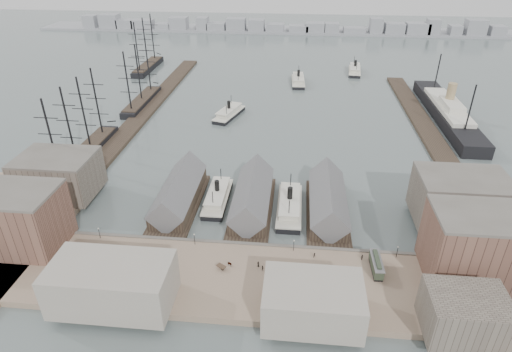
# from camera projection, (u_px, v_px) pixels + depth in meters

# --- Properties ---
(ground) EXTENTS (900.00, 900.00, 0.00)m
(ground) POSITION_uv_depth(u_px,v_px,m) (247.00, 238.00, 136.06)
(ground) COLOR #505D5C
(ground) RESTS_ON ground
(quay) EXTENTS (180.00, 30.00, 2.00)m
(quay) POSITION_uv_depth(u_px,v_px,m) (238.00, 280.00, 118.24)
(quay) COLOR #836D58
(quay) RESTS_ON ground
(seawall) EXTENTS (180.00, 1.20, 2.30)m
(seawall) POSITION_uv_depth(u_px,v_px,m) (245.00, 246.00, 130.99)
(seawall) COLOR #59544C
(seawall) RESTS_ON ground
(west_wharf) EXTENTS (10.00, 220.00, 1.60)m
(west_wharf) POSITION_uv_depth(u_px,v_px,m) (143.00, 114.00, 228.25)
(west_wharf) COLOR #2D231C
(west_wharf) RESTS_ON ground
(east_wharf) EXTENTS (10.00, 180.00, 1.60)m
(east_wharf) POSITION_uv_depth(u_px,v_px,m) (428.00, 133.00, 206.89)
(east_wharf) COLOR #2D231C
(east_wharf) RESTS_ON ground
(ferry_shed_west) EXTENTS (14.00, 42.00, 12.60)m
(ferry_shed_west) POSITION_uv_depth(u_px,v_px,m) (179.00, 194.00, 150.67)
(ferry_shed_west) COLOR #2D231C
(ferry_shed_west) RESTS_ON ground
(ferry_shed_center) EXTENTS (14.00, 42.00, 12.60)m
(ferry_shed_center) POSITION_uv_depth(u_px,v_px,m) (252.00, 198.00, 148.41)
(ferry_shed_center) COLOR #2D231C
(ferry_shed_center) RESTS_ON ground
(ferry_shed_east) EXTENTS (14.00, 42.00, 12.60)m
(ferry_shed_east) POSITION_uv_depth(u_px,v_px,m) (328.00, 202.00, 146.15)
(ferry_shed_east) COLOR #2D231C
(ferry_shed_east) RESTS_ON ground
(warehouse_west_front) EXTENTS (32.00, 18.00, 18.00)m
(warehouse_west_front) POSITION_uv_depth(u_px,v_px,m) (7.00, 219.00, 126.35)
(warehouse_west_front) COLOR brown
(warehouse_west_front) RESTS_ON west_land
(warehouse_west_back) EXTENTS (26.00, 20.00, 14.00)m
(warehouse_west_back) POSITION_uv_depth(u_px,v_px,m) (59.00, 175.00, 153.33)
(warehouse_west_back) COLOR #60564C
(warehouse_west_back) RESTS_ON west_land
(warehouse_east_front) EXTENTS (30.00, 18.00, 19.00)m
(warehouse_east_front) POSITION_uv_depth(u_px,v_px,m) (486.00, 247.00, 114.27)
(warehouse_east_front) COLOR brown
(warehouse_east_front) RESTS_ON east_land
(warehouse_east_back) EXTENTS (28.00, 20.00, 15.00)m
(warehouse_east_back) POSITION_uv_depth(u_px,v_px,m) (460.00, 199.00, 138.48)
(warehouse_east_back) COLOR #60564C
(warehouse_east_back) RESTS_ON east_land
(street_bldg_center) EXTENTS (24.00, 16.00, 10.00)m
(street_bldg_center) POSITION_uv_depth(u_px,v_px,m) (313.00, 302.00, 103.15)
(street_bldg_center) COLOR gray
(street_bldg_center) RESTS_ON quay
(street_bldg_west) EXTENTS (30.00, 16.00, 12.00)m
(street_bldg_west) POSITION_uv_depth(u_px,v_px,m) (112.00, 284.00, 107.01)
(street_bldg_west) COLOR gray
(street_bldg_west) RESTS_ON quay
(street_bldg_east) EXTENTS (18.00, 14.00, 11.00)m
(street_bldg_east) POSITION_uv_depth(u_px,v_px,m) (465.00, 315.00, 98.99)
(street_bldg_east) COLOR #60564C
(street_bldg_east) RESTS_ON quay
(lamp_post_far_w) EXTENTS (0.44, 0.44, 3.92)m
(lamp_post_far_w) POSITION_uv_depth(u_px,v_px,m) (99.00, 231.00, 131.60)
(lamp_post_far_w) COLOR black
(lamp_post_far_w) RESTS_ON quay
(lamp_post_near_w) EXTENTS (0.44, 0.44, 3.92)m
(lamp_post_near_w) POSITION_uv_depth(u_px,v_px,m) (194.00, 237.00, 128.99)
(lamp_post_near_w) COLOR black
(lamp_post_near_w) RESTS_ON quay
(lamp_post_near_e) EXTENTS (0.44, 0.44, 3.92)m
(lamp_post_near_e) POSITION_uv_depth(u_px,v_px,m) (294.00, 243.00, 126.38)
(lamp_post_near_e) COLOR black
(lamp_post_near_e) RESTS_ON quay
(lamp_post_far_e) EXTENTS (0.44, 0.44, 3.92)m
(lamp_post_far_e) POSITION_uv_depth(u_px,v_px,m) (398.00, 250.00, 123.77)
(lamp_post_far_e) COLOR black
(lamp_post_far_e) RESTS_ON quay
(far_shore) EXTENTS (500.00, 40.00, 15.72)m
(far_shore) POSITION_uv_depth(u_px,v_px,m) (284.00, 28.00, 423.92)
(far_shore) COLOR gray
(far_shore) RESTS_ON ground
(ferry_docked_west) EXTENTS (7.63, 25.43, 9.08)m
(ferry_docked_west) POSITION_uv_depth(u_px,v_px,m) (218.00, 196.00, 153.96)
(ferry_docked_west) COLOR black
(ferry_docked_west) RESTS_ON ground
(ferry_docked_east) EXTENTS (8.32, 27.75, 9.91)m
(ferry_docked_east) POSITION_uv_depth(u_px,v_px,m) (289.00, 205.00, 148.62)
(ferry_docked_east) COLOR black
(ferry_docked_east) RESTS_ON ground
(ferry_open_near) EXTENTS (14.76, 27.01, 9.24)m
(ferry_open_near) POSITION_uv_depth(u_px,v_px,m) (229.00, 113.00, 226.30)
(ferry_open_near) COLOR black
(ferry_open_near) RESTS_ON ground
(ferry_open_mid) EXTENTS (9.17, 27.17, 9.59)m
(ferry_open_mid) POSITION_uv_depth(u_px,v_px,m) (298.00, 80.00, 276.82)
(ferry_open_mid) COLOR black
(ferry_open_mid) RESTS_ON ground
(ferry_open_far) EXTENTS (10.55, 27.24, 9.49)m
(ferry_open_far) POSITION_uv_depth(u_px,v_px,m) (355.00, 70.00, 298.37)
(ferry_open_far) COLOR black
(ferry_open_far) RESTS_ON ground
(sailing_ship_near) EXTENTS (8.28, 57.01, 34.02)m
(sailing_ship_near) POSITION_uv_depth(u_px,v_px,m) (84.00, 153.00, 183.50)
(sailing_ship_near) COLOR black
(sailing_ship_near) RESTS_ON ground
(sailing_ship_mid) EXTENTS (8.21, 47.44, 33.76)m
(sailing_ship_mid) POSITION_uv_depth(u_px,v_px,m) (142.00, 100.00, 242.57)
(sailing_ship_mid) COLOR black
(sailing_ship_mid) RESTS_ON ground
(sailing_ship_far) EXTENTS (8.62, 47.90, 35.44)m
(sailing_ship_far) POSITION_uv_depth(u_px,v_px,m) (148.00, 66.00, 306.55)
(sailing_ship_far) COLOR black
(sailing_ship_far) RESTS_ON ground
(ocean_steamer) EXTENTS (13.02, 95.11, 19.02)m
(ocean_steamer) POSITION_uv_depth(u_px,v_px,m) (447.00, 111.00, 222.81)
(ocean_steamer) COLOR black
(ocean_steamer) RESTS_ON ground
(tram) EXTENTS (2.96, 10.38, 3.67)m
(tram) POSITION_uv_depth(u_px,v_px,m) (376.00, 265.00, 119.32)
(tram) COLOR black
(tram) RESTS_ON quay
(horse_cart_left) EXTENTS (4.54, 3.78, 1.54)m
(horse_cart_left) POSITION_uv_depth(u_px,v_px,m) (97.00, 254.00, 125.11)
(horse_cart_left) COLOR black
(horse_cart_left) RESTS_ON quay
(horse_cart_center) EXTENTS (4.60, 3.60, 1.46)m
(horse_cart_center) POSITION_uv_depth(u_px,v_px,m) (226.00, 265.00, 120.97)
(horse_cart_center) COLOR black
(horse_cart_center) RESTS_ON quay
(horse_cart_right) EXTENTS (4.81, 3.41, 1.63)m
(horse_cart_right) POSITION_uv_depth(u_px,v_px,m) (325.00, 284.00, 114.37)
(horse_cart_right) COLOR black
(horse_cart_right) RESTS_ON quay
(pedestrian_0) EXTENTS (0.71, 0.68, 1.57)m
(pedestrian_0) POSITION_uv_depth(u_px,v_px,m) (93.00, 255.00, 124.75)
(pedestrian_0) COLOR black
(pedestrian_0) RESTS_ON quay
(pedestrian_1) EXTENTS (0.88, 1.00, 1.72)m
(pedestrian_1) POSITION_uv_depth(u_px,v_px,m) (106.00, 261.00, 122.39)
(pedestrian_1) COLOR black
(pedestrian_1) RESTS_ON quay
(pedestrian_2) EXTENTS (0.92, 1.25, 1.72)m
(pedestrian_2) POSITION_uv_depth(u_px,v_px,m) (165.00, 252.00, 125.90)
(pedestrian_2) COLOR black
(pedestrian_2) RESTS_ON quay
(pedestrian_3) EXTENTS (0.72, 1.01, 1.60)m
(pedestrian_3) POSITION_uv_depth(u_px,v_px,m) (179.00, 285.00, 114.02)
(pedestrian_3) COLOR black
(pedestrian_3) RESTS_ON quay
(pedestrian_4) EXTENTS (0.77, 0.97, 1.72)m
(pedestrian_4) POSITION_uv_depth(u_px,v_px,m) (258.00, 264.00, 121.17)
(pedestrian_4) COLOR black
(pedestrian_4) RESTS_ON quay
(pedestrian_5) EXTENTS (0.71, 0.77, 1.70)m
(pedestrian_5) POSITION_uv_depth(u_px,v_px,m) (263.00, 268.00, 119.74)
(pedestrian_5) COLOR black
(pedestrian_5) RESTS_ON quay
(pedestrian_6) EXTENTS (0.87, 0.95, 1.60)m
(pedestrian_6) POSITION_uv_depth(u_px,v_px,m) (315.00, 255.00, 124.65)
(pedestrian_6) COLOR black
(pedestrian_6) RESTS_ON quay
(pedestrian_7) EXTENTS (1.15, 1.17, 1.61)m
(pedestrian_7) POSITION_uv_depth(u_px,v_px,m) (322.00, 290.00, 112.34)
(pedestrian_7) COLOR black
(pedestrian_7) RESTS_ON quay
(pedestrian_8) EXTENTS (1.03, 0.99, 1.73)m
(pedestrian_8) POSITION_uv_depth(u_px,v_px,m) (362.00, 257.00, 123.81)
(pedestrian_8) COLOR black
(pedestrian_8) RESTS_ON quay
(pedestrian_9) EXTENTS (0.90, 0.93, 1.60)m
(pedestrian_9) POSITION_uv_depth(u_px,v_px,m) (462.00, 295.00, 110.87)
(pedestrian_9) COLOR black
(pedestrian_9) RESTS_ON quay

